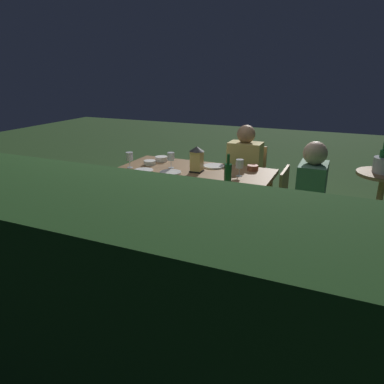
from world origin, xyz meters
TOP-DOWN VIEW (x-y plane):
  - ground_plane at (0.00, 0.00)m, footprint 16.00×16.00m
  - dining_table at (0.00, 0.00)m, footprint 1.61×0.90m
  - chair_side_left_a at (-0.36, -0.84)m, footprint 0.42×0.40m
  - person_in_mustard at (-0.36, -0.65)m, footprint 0.38×0.47m
  - chair_side_right_b at (0.36, 0.84)m, footprint 0.42×0.40m
  - chair_head_near at (-1.06, 0.00)m, footprint 0.40×0.42m
  - person_in_green at (-1.25, 0.00)m, footprint 0.48×0.38m
  - lantern_centerpiece at (-0.05, -0.02)m, footprint 0.15×0.15m
  - green_bottle_on_table at (-0.48, 0.30)m, footprint 0.07×0.07m
  - wine_glass_a at (0.68, 0.12)m, footprint 0.08×0.08m
  - wine_glass_b at (0.26, -0.05)m, footprint 0.08×0.08m
  - wine_glass_c at (-0.49, -0.04)m, footprint 0.08×0.08m
  - plate_a at (-0.14, -0.27)m, footprint 0.23×0.23m
  - plate_b at (0.47, 0.19)m, footprint 0.20×0.20m
  - plate_c at (0.18, 0.14)m, footprint 0.22×0.22m
  - bowl_olives at (0.55, -0.08)m, footprint 0.13×0.13m
  - bowl_bread at (-0.56, -0.30)m, footprint 0.12×0.12m
  - bowl_salad at (0.50, -0.27)m, footprint 0.14×0.14m
  - side_table at (-1.85, -1.07)m, footprint 0.57×0.57m
  - hedge_backdrop at (0.00, 2.15)m, footprint 4.85×0.73m

SIDE VIEW (x-z plane):
  - ground_plane at x=0.00m, z-range 0.00..0.00m
  - side_table at x=-1.85m, z-range 0.11..0.78m
  - chair_side_left_a at x=-0.36m, z-range 0.05..0.92m
  - chair_side_right_b at x=0.36m, z-range 0.05..0.92m
  - chair_head_near at x=-1.06m, z-range 0.05..0.92m
  - hedge_backdrop at x=0.00m, z-range 0.00..1.26m
  - person_in_mustard at x=-0.36m, z-range 0.06..1.21m
  - person_in_green at x=-1.25m, z-range 0.06..1.21m
  - dining_table at x=0.00m, z-range 0.31..1.06m
  - plate_a at x=-0.14m, z-range 0.74..0.76m
  - plate_b at x=0.47m, z-range 0.74..0.76m
  - plate_c at x=0.18m, z-range 0.74..0.76m
  - bowl_olives at x=0.55m, z-range 0.74..0.79m
  - bowl_salad at x=0.50m, z-range 0.75..0.80m
  - bowl_bread at x=-0.56m, z-range 0.75..0.80m
  - green_bottle_on_table at x=-0.48m, z-range 0.71..1.00m
  - wine_glass_a at x=0.68m, z-range 0.78..0.94m
  - wine_glass_b at x=0.26m, z-range 0.78..0.94m
  - wine_glass_c at x=-0.49m, z-range 0.78..0.94m
  - lantern_centerpiece at x=-0.05m, z-range 0.76..1.02m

